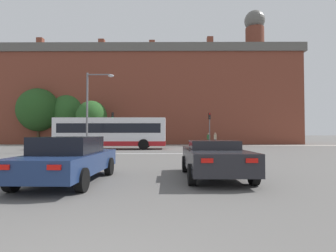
# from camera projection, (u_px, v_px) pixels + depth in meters

# --- Properties ---
(stop_line_strip) EXTENTS (9.05, 0.30, 0.01)m
(stop_line_strip) POSITION_uv_depth(u_px,v_px,m) (158.00, 154.00, 19.79)
(stop_line_strip) COLOR silver
(stop_line_strip) RESTS_ON ground_plane
(far_pavement) EXTENTS (70.05, 2.50, 0.01)m
(far_pavement) POSITION_uv_depth(u_px,v_px,m) (163.00, 145.00, 33.44)
(far_pavement) COLOR #A09B91
(far_pavement) RESTS_ON ground_plane
(brick_civic_building) EXTENTS (43.70, 11.14, 21.28)m
(brick_civic_building) POSITION_uv_depth(u_px,v_px,m) (154.00, 97.00, 41.83)
(brick_civic_building) COLOR brown
(brick_civic_building) RESTS_ON ground_plane
(car_saloon_left) EXTENTS (2.14, 4.63, 1.43)m
(car_saloon_left) POSITION_uv_depth(u_px,v_px,m) (69.00, 159.00, 8.25)
(car_saloon_left) COLOR navy
(car_saloon_left) RESTS_ON ground_plane
(car_roadster_right) EXTENTS (2.10, 4.36, 1.28)m
(car_roadster_right) POSITION_uv_depth(u_px,v_px,m) (214.00, 158.00, 9.08)
(car_roadster_right) COLOR #232328
(car_roadster_right) RESTS_ON ground_plane
(bus_crossing_lead) EXTENTS (10.71, 2.72, 3.04)m
(bus_crossing_lead) POSITION_uv_depth(u_px,v_px,m) (111.00, 132.00, 25.85)
(bus_crossing_lead) COLOR silver
(bus_crossing_lead) RESTS_ON ground_plane
(traffic_light_far_right) EXTENTS (0.26, 0.31, 4.10)m
(traffic_light_far_right) POSITION_uv_depth(u_px,v_px,m) (210.00, 124.00, 32.53)
(traffic_light_far_right) COLOR slate
(traffic_light_far_right) RESTS_ON ground_plane
(traffic_light_far_left) EXTENTS (0.26, 0.31, 4.16)m
(traffic_light_far_left) POSITION_uv_depth(u_px,v_px,m) (113.00, 123.00, 32.56)
(traffic_light_far_left) COLOR slate
(traffic_light_far_left) RESTS_ON ground_plane
(street_lamp_junction) EXTENTS (2.32, 0.36, 6.64)m
(street_lamp_junction) POSITION_uv_depth(u_px,v_px,m) (92.00, 103.00, 21.95)
(street_lamp_junction) COLOR slate
(street_lamp_junction) RESTS_ON ground_plane
(pedestrian_waiting) EXTENTS (0.46, 0.39, 1.61)m
(pedestrian_waiting) POSITION_uv_depth(u_px,v_px,m) (209.00, 138.00, 33.90)
(pedestrian_waiting) COLOR brown
(pedestrian_waiting) RESTS_ON ground_plane
(pedestrian_walking_east) EXTENTS (0.38, 0.46, 1.65)m
(pedestrian_walking_east) POSITION_uv_depth(u_px,v_px,m) (215.00, 138.00, 32.70)
(pedestrian_walking_east) COLOR #333851
(pedestrian_walking_east) RESTS_ON ground_plane
(tree_by_building) EXTENTS (5.68, 5.68, 7.79)m
(tree_by_building) POSITION_uv_depth(u_px,v_px,m) (39.00, 110.00, 36.30)
(tree_by_building) COLOR #4C3823
(tree_by_building) RESTS_ON ground_plane
(tree_kerbside) EXTENTS (3.91, 3.91, 5.76)m
(tree_kerbside) POSITION_uv_depth(u_px,v_px,m) (92.00, 117.00, 33.76)
(tree_kerbside) COLOR #4C3823
(tree_kerbside) RESTS_ON ground_plane
(tree_distant) EXTENTS (5.34, 5.34, 7.23)m
(tree_distant) POSITION_uv_depth(u_px,v_px,m) (69.00, 113.00, 37.72)
(tree_distant) COLOR #4C3823
(tree_distant) RESTS_ON ground_plane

